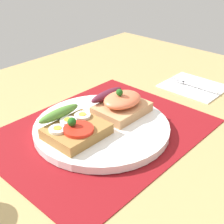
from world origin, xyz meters
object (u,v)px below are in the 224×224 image
(plate, at_px, (102,127))
(fork, at_px, (192,85))
(sandwich_egg_tomato, at_px, (74,128))
(sandwich_salmon, at_px, (121,104))
(napkin, at_px, (194,86))

(plate, relative_size, fork, 1.96)
(sandwich_egg_tomato, height_order, sandwich_salmon, sandwich_salmon)
(sandwich_egg_tomato, distance_m, napkin, 0.38)
(fork, bearing_deg, napkin, -30.03)
(napkin, relative_size, fork, 1.09)
(napkin, bearing_deg, plate, 175.37)
(sandwich_egg_tomato, xyz_separation_m, napkin, (0.37, -0.04, -0.03))
(sandwich_salmon, bearing_deg, sandwich_egg_tomato, 176.19)
(plate, xyz_separation_m, sandwich_egg_tomato, (-0.06, 0.01, 0.02))
(plate, xyz_separation_m, fork, (0.31, -0.02, -0.00))
(plate, height_order, sandwich_salmon, sandwich_salmon)
(sandwich_egg_tomato, xyz_separation_m, sandwich_salmon, (0.12, -0.01, 0.01))
(sandwich_salmon, distance_m, fork, 0.25)
(fork, bearing_deg, sandwich_egg_tomato, 174.70)
(plate, relative_size, sandwich_egg_tomato, 2.52)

